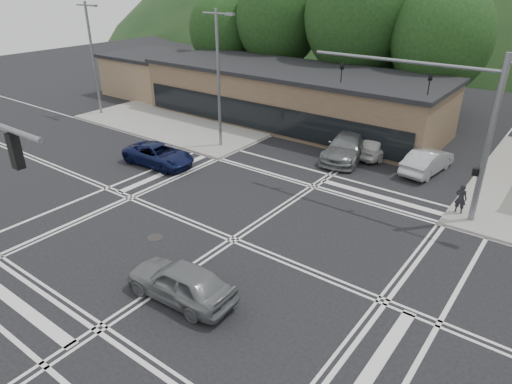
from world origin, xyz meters
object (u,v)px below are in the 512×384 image
Objects in this scene: car_blue_west at (159,155)px; car_grey_center at (181,281)px; pedestrian at (461,198)px; car_queue_b at (380,145)px; car_queue_a at (427,161)px; car_northbound at (348,146)px.

car_grey_center reaches higher than car_blue_west.
pedestrian is at bearing -78.54° from car_blue_west.
car_queue_b is 8.46m from pedestrian.
car_queue_a is at bearing 166.18° from car_grey_center.
car_grey_center is 1.00× the size of car_queue_a.
car_blue_west is 13.55m from car_grey_center.
car_queue_a is at bearing -60.46° from car_blue_west.
car_blue_west is 17.53m from pedestrian.
car_blue_west is at bearing 18.17° from pedestrian.
car_blue_west is 3.11× the size of pedestrian.
car_northbound is 3.66× the size of pedestrian.
car_queue_a is 1.00× the size of car_queue_b.
car_northbound reaches higher than car_grey_center.
car_blue_west is 1.08× the size of car_queue_b.
pedestrian reaches higher than car_queue_a.
car_grey_center is 14.42m from pedestrian.
car_grey_center is 0.78× the size of car_northbound.
car_queue_a is (3.34, 17.40, -0.02)m from car_grey_center.
car_queue_a is 2.86× the size of pedestrian.
car_northbound is (-4.92, -0.72, 0.09)m from car_queue_a.
car_grey_center is 17.72m from car_queue_a.
car_grey_center reaches higher than car_queue_a.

